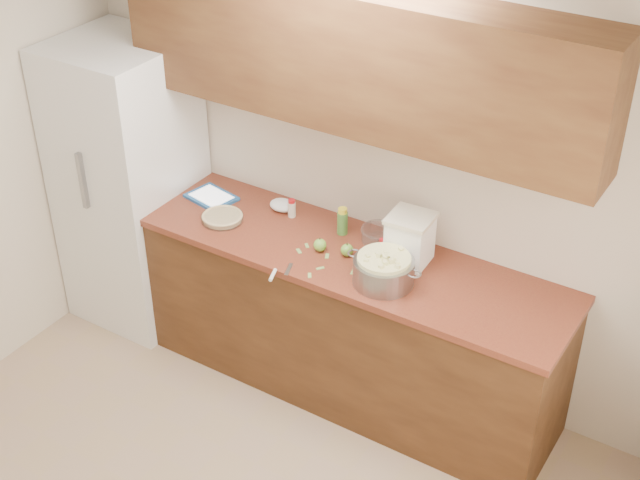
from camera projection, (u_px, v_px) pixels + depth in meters
The scene contains 22 objects.
room_shell at pixel (144, 343), 3.53m from camera, with size 3.60×3.60×3.60m.
counter_run at pixel (335, 316), 5.04m from camera, with size 2.64×0.68×0.92m.
upper_cabinets at pixel (354, 58), 4.33m from camera, with size 2.60×0.34×0.70m, color brown.
fridge at pixel (130, 185), 5.41m from camera, with size 0.70×0.70×1.80m, color white.
pie at pixel (222, 217), 5.02m from camera, with size 0.24×0.24×0.04m.
colander at pixel (384, 270), 4.49m from camera, with size 0.42×0.31×0.15m.
flour_canister at pixel (410, 239), 4.61m from camera, with size 0.24×0.24×0.28m.
tablet at pixel (211, 197), 5.23m from camera, with size 0.31×0.26×0.02m.
paring_knife at pixel (275, 274), 4.57m from camera, with size 0.08×0.20×0.02m.
lemon_bottle at pixel (342, 221), 4.87m from camera, with size 0.06×0.06×0.16m.
cinnamon_shaker at pixel (292, 208), 5.04m from camera, with size 0.04×0.04×0.11m.
vanilla_bottle at pixel (382, 247), 4.71m from camera, with size 0.04×0.04×0.10m.
mixing_bowl at pixel (379, 234), 4.83m from camera, with size 0.20×0.20×0.08m.
paper_towel at pixel (282, 205), 5.11m from camera, with size 0.15×0.12×0.06m, color white.
apple_left at pixel (320, 245), 4.75m from camera, with size 0.07×0.07×0.08m.
apple_center at pixel (347, 250), 4.71m from camera, with size 0.07×0.07×0.08m.
peel_a at pixel (353, 272), 4.60m from camera, with size 0.05×0.02×0.00m, color #88B156.
peel_b at pixel (320, 268), 4.63m from camera, with size 0.04×0.02×0.00m, color #88B156.
peel_c at pixel (310, 275), 4.57m from camera, with size 0.04×0.02×0.00m, color #88B156.
peel_d at pixel (299, 251), 4.76m from camera, with size 0.05×0.02×0.00m, color #88B156.
peel_e at pixel (327, 256), 4.72m from camera, with size 0.05×0.02×0.00m, color #88B156.
peel_f at pixel (307, 246), 4.81m from camera, with size 0.04×0.02×0.00m, color #88B156.
Camera 1 is at (2.05, -1.95, 3.57)m, focal length 50.00 mm.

